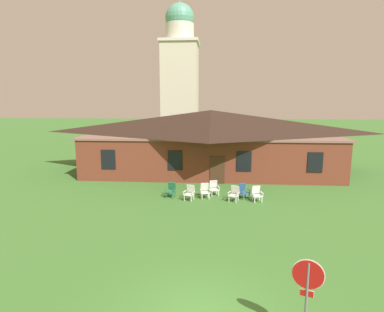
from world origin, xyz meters
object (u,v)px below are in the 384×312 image
lawn_chair_by_porch (171,189)px  lawn_chair_far_side (243,191)px  stop_sign (307,285)px  lawn_chair_left_end (205,190)px  lawn_chair_middle (214,188)px  lawn_chair_near_door (190,192)px  lawn_chair_under_eave (257,193)px  lawn_chair_right_end (234,193)px

lawn_chair_by_porch → lawn_chair_far_side: bearing=1.0°
stop_sign → lawn_chair_by_porch: 13.49m
lawn_chair_left_end → lawn_chair_middle: (0.58, 0.71, 0.00)m
lawn_chair_near_door → lawn_chair_left_end: bearing=29.4°
lawn_chair_by_porch → lawn_chair_middle: (2.79, 0.68, 0.00)m
stop_sign → lawn_chair_by_porch: bearing=112.9°
lawn_chair_by_porch → lawn_chair_middle: same height
lawn_chair_far_side → lawn_chair_under_eave: 0.97m
lawn_chair_left_end → lawn_chair_under_eave: (3.26, -0.45, 0.00)m
stop_sign → lawn_chair_right_end: size_ratio=2.45×
stop_sign → lawn_chair_middle: stop_sign is taller
lawn_chair_near_door → lawn_chair_far_side: size_ratio=1.00×
lawn_chair_near_door → lawn_chair_under_eave: size_ratio=1.00×
lawn_chair_middle → lawn_chair_under_eave: 2.93m
lawn_chair_near_door → lawn_chair_middle: (1.52, 1.24, 0.00)m
stop_sign → lawn_chair_by_porch: size_ratio=2.45×
stop_sign → lawn_chair_middle: bearing=100.6°
lawn_chair_middle → lawn_chair_right_end: same height
stop_sign → lawn_chair_far_side: size_ratio=2.45×
stop_sign → lawn_chair_right_end: bearing=95.6°
lawn_chair_near_door → lawn_chair_middle: same height
lawn_chair_near_door → lawn_chair_under_eave: (4.20, 0.08, 0.00)m
lawn_chair_by_porch → lawn_chair_under_eave: 5.50m
lawn_chair_left_end → stop_sign: bearing=-76.3°
lawn_chair_by_porch → lawn_chair_middle: bearing=13.7°
stop_sign → lawn_chair_by_porch: stop_sign is taller
lawn_chair_right_end → lawn_chair_under_eave: size_ratio=1.00×
lawn_chair_near_door → lawn_chair_right_end: (2.81, 0.00, 0.00)m
stop_sign → lawn_chair_under_eave: 11.96m
lawn_chair_under_eave → lawn_chair_by_porch: bearing=175.0°
lawn_chair_left_end → lawn_chair_right_end: bearing=-15.9°
lawn_chair_right_end → lawn_chair_under_eave: bearing=3.3°
stop_sign → lawn_chair_near_door: size_ratio=2.45×
lawn_chair_by_porch → lawn_chair_left_end: (2.22, -0.03, 0.00)m
lawn_chair_right_end → lawn_chair_by_porch: bearing=172.2°
lawn_chair_near_door → lawn_chair_right_end: size_ratio=1.00×
lawn_chair_left_end → lawn_chair_middle: 0.92m
lawn_chair_by_porch → lawn_chair_near_door: same height
lawn_chair_by_porch → lawn_chair_near_door: 1.39m
lawn_chair_near_door → lawn_chair_middle: size_ratio=1.00×
lawn_chair_left_end → lawn_chair_middle: size_ratio=1.00×
lawn_chair_middle → lawn_chair_far_side: size_ratio=1.00×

